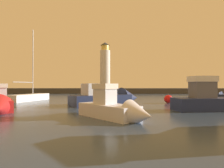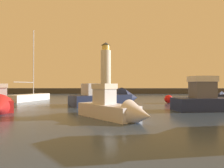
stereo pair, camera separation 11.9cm
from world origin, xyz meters
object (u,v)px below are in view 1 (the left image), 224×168
Objects in this scene: motorboat_2 at (220,101)px; sailboat_moored at (30,97)px; motorboat_4 at (112,98)px; mooring_buoy at (168,99)px; lighthouse at (105,66)px; motorboat_1 at (117,109)px.

sailboat_moored is at bearing 157.06° from motorboat_2.
mooring_buoy is (7.14, 1.39, -0.24)m from motorboat_4.
lighthouse is 2.38× the size of motorboat_1.
sailboat_moored is 19.49m from mooring_buoy.
motorboat_2 is 7.87× the size of mooring_buoy.
motorboat_2 is (9.38, 4.49, 0.20)m from motorboat_1.
motorboat_2 reaches higher than motorboat_1.
lighthouse is 1.48× the size of motorboat_4.
motorboat_2 is 23.96m from sailboat_moored.
lighthouse is at bearing 94.71° from motorboat_1.
motorboat_2 reaches higher than motorboat_4.
mooring_buoy is (19.26, -2.96, -0.03)m from sailboat_moored.
mooring_buoy is at bearing 113.72° from motorboat_2.
motorboat_4 is 7.27m from mooring_buoy.
motorboat_1 is at bearing -85.29° from lighthouse.
motorboat_4 is at bearing 153.33° from motorboat_2.
sailboat_moored is (-12.68, 13.83, -0.11)m from motorboat_1.
mooring_buoy is at bearing -8.75° from sailboat_moored.
motorboat_1 is 18.77m from sailboat_moored.
motorboat_2 is 6.97m from mooring_buoy.
motorboat_4 is (-9.94, 4.99, -0.10)m from motorboat_2.
lighthouse is 12.65× the size of mooring_buoy.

